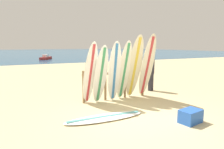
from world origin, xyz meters
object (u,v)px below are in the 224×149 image
at_px(surfboard_leaning_far_left, 90,74).
at_px(surfboard_leaning_center_left, 115,72).
at_px(beachgoer_standing, 151,71).
at_px(small_boat_offshore, 46,58).
at_px(surfboard_leaning_left, 101,75).
at_px(surfboard_leaning_center, 124,71).
at_px(surfboard_rack, 115,81).
at_px(surfboard_leaning_center_right, 134,67).
at_px(surfboard_lying_on_sand, 105,118).
at_px(cooler_box, 191,116).
at_px(surfboard_leaning_right, 147,67).

xyz_separation_m(surfboard_leaning_far_left, surfboard_leaning_center_left, (0.94, 0.01, 0.01)).
distance_m(beachgoer_standing, small_boat_offshore, 23.16).
relative_size(surfboard_leaning_left, surfboard_leaning_center, 0.93).
height_order(surfboard_rack, beachgoer_standing, beachgoer_standing).
xyz_separation_m(surfboard_rack, surfboard_leaning_center_right, (0.67, -0.29, 0.51)).
relative_size(surfboard_leaning_left, surfboard_lying_on_sand, 0.88).
relative_size(beachgoer_standing, cooler_box, 2.79).
relative_size(beachgoer_standing, small_boat_offshore, 0.55).
bearing_deg(surfboard_leaning_far_left, surfboard_leaning_center, 2.04).
xyz_separation_m(surfboard_leaning_right, beachgoer_standing, (0.93, 0.97, -0.33)).
distance_m(surfboard_leaning_right, beachgoer_standing, 1.38).
bearing_deg(surfboard_leaning_center, surfboard_leaning_center_left, -174.48).
height_order(surfboard_leaning_center, surfboard_lying_on_sand, surfboard_leaning_center).
bearing_deg(cooler_box, surfboard_leaning_center_right, 82.45).
distance_m(surfboard_leaning_center_right, surfboard_leaning_right, 0.51).
relative_size(surfboard_leaning_far_left, beachgoer_standing, 1.32).
bearing_deg(surfboard_leaning_far_left, surfboard_leaning_left, -4.37).
height_order(surfboard_lying_on_sand, beachgoer_standing, beachgoer_standing).
bearing_deg(surfboard_rack, surfboard_leaning_right, -19.33).
distance_m(surfboard_leaning_far_left, surfboard_leaning_center_left, 0.94).
height_order(surfboard_rack, surfboard_leaning_far_left, surfboard_leaning_far_left).
height_order(surfboard_leaning_right, beachgoer_standing, surfboard_leaning_right).
xyz_separation_m(surfboard_leaning_far_left, surfboard_lying_on_sand, (-0.06, -1.40, -1.07)).
bearing_deg(surfboard_leaning_far_left, cooler_box, -54.16).
bearing_deg(beachgoer_standing, surfboard_leaning_left, -162.21).
relative_size(surfboard_leaning_far_left, cooler_box, 3.68).
bearing_deg(surfboard_lying_on_sand, surfboard_rack, 55.44).
xyz_separation_m(surfboard_leaning_right, cooler_box, (-0.38, -2.57, -1.07)).
xyz_separation_m(surfboard_leaning_left, surfboard_leaning_center, (0.98, 0.08, 0.08)).
distance_m(surfboard_leaning_right, surfboard_lying_on_sand, 2.96).
xyz_separation_m(small_boat_offshore, cooler_box, (0.55, -26.61, -0.08)).
bearing_deg(surfboard_leaning_right, surfboard_leaning_center_right, 166.30).
height_order(surfboard_leaning_center_left, cooler_box, surfboard_leaning_center_left).
height_order(surfboard_leaning_center_left, surfboard_lying_on_sand, surfboard_leaning_center_left).
distance_m(surfboard_leaning_right, small_boat_offshore, 24.08).
bearing_deg(surfboard_leaning_left, surfboard_leaning_center_left, 3.76).
bearing_deg(surfboard_leaning_left, small_boat_offshore, 87.65).
bearing_deg(small_boat_offshore, surfboard_leaning_left, -92.35).
bearing_deg(surfboard_leaning_center_right, cooler_box, -87.55).
relative_size(surfboard_rack, small_boat_offshore, 0.87).
relative_size(surfboard_rack, surfboard_lying_on_sand, 1.11).
bearing_deg(cooler_box, surfboard_leaning_center, 91.73).
bearing_deg(small_boat_offshore, beachgoer_standing, -85.40).
distance_m(surfboard_leaning_center, small_boat_offshore, 23.92).
bearing_deg(surfboard_leaning_center_right, surfboard_leaning_left, -177.38).
height_order(surfboard_leaning_center_left, small_boat_offshore, surfboard_leaning_center_left).
xyz_separation_m(surfboard_lying_on_sand, cooler_box, (1.98, -1.25, 0.14)).
distance_m(surfboard_lying_on_sand, beachgoer_standing, 4.09).
bearing_deg(cooler_box, surfboard_leaning_left, 110.37).
height_order(surfboard_rack, surfboard_leaning_center_right, surfboard_leaning_center_right).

